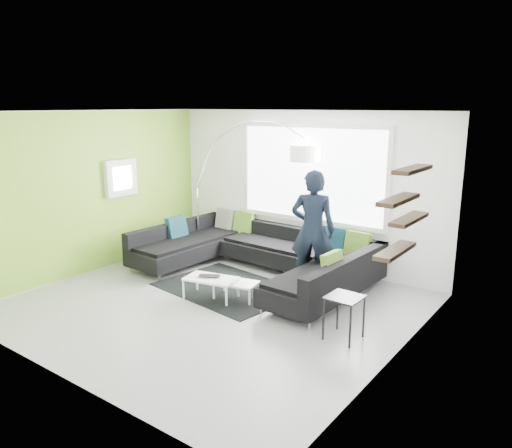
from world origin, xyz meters
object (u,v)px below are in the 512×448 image
at_px(sectional_sofa, 251,257).
at_px(coffee_table, 224,288).
at_px(arc_lamp, 197,188).
at_px(laptop, 209,277).
at_px(side_table, 344,318).
at_px(person, 313,230).

relative_size(sectional_sofa, coffee_table, 3.95).
xyz_separation_m(coffee_table, arc_lamp, (-1.92, 1.53, 1.16)).
bearing_deg(sectional_sofa, laptop, -85.66).
relative_size(coffee_table, side_table, 1.77).
xyz_separation_m(sectional_sofa, coffee_table, (0.22, -0.99, -0.20)).
bearing_deg(person, coffee_table, 33.50).
distance_m(coffee_table, laptop, 0.29).
relative_size(sectional_sofa, person, 2.06).
relative_size(coffee_table, arc_lamp, 0.38).
bearing_deg(side_table, arc_lamp, 157.44).
xyz_separation_m(sectional_sofa, arc_lamp, (-1.70, 0.53, 0.95)).
height_order(coffee_table, person, person).
height_order(side_table, person, person).
relative_size(arc_lamp, laptop, 6.70).
bearing_deg(coffee_table, arc_lamp, 129.52).
distance_m(arc_lamp, person, 2.80).
distance_m(sectional_sofa, laptop, 1.12).
relative_size(sectional_sofa, laptop, 10.05).
xyz_separation_m(sectional_sofa, person, (1.06, 0.22, 0.59)).
bearing_deg(laptop, arc_lamp, 106.87).
bearing_deg(person, sectional_sofa, -10.18).
bearing_deg(side_table, coffee_table, 176.22).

